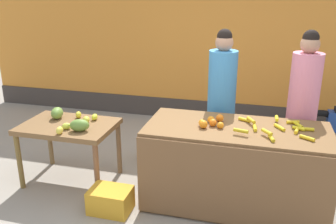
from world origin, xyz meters
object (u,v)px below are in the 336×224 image
at_px(vendor_woman_blue_shirt, 221,104).
at_px(vendor_woman_pink_shirt, 302,111).
at_px(produce_crate, 111,200).
at_px(produce_sack, 152,143).

relative_size(vendor_woman_blue_shirt, vendor_woman_pink_shirt, 0.99).
xyz_separation_m(produce_crate, produce_sack, (0.07, 1.26, 0.14)).
bearing_deg(vendor_woman_blue_shirt, produce_crate, -130.53).
relative_size(produce_crate, produce_sack, 0.82).
relative_size(vendor_woman_blue_shirt, produce_crate, 4.18).
bearing_deg(vendor_woman_pink_shirt, produce_crate, -149.44).
distance_m(vendor_woman_blue_shirt, vendor_woman_pink_shirt, 0.93).
bearing_deg(produce_sack, vendor_woman_pink_shirt, -3.69).
xyz_separation_m(vendor_woman_pink_shirt, produce_crate, (-1.94, -1.14, -0.81)).
bearing_deg(produce_crate, vendor_woman_pink_shirt, 30.56).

